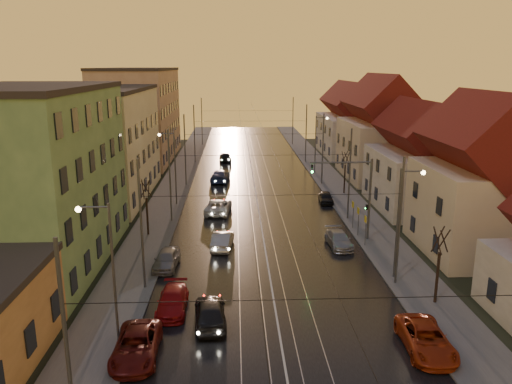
{
  "coord_description": "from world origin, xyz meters",
  "views": [
    {
      "loc": [
        -2.39,
        -22.46,
        14.72
      ],
      "look_at": [
        -0.49,
        22.49,
        3.3
      ],
      "focal_mm": 35.0,
      "sensor_mm": 36.0,
      "label": 1
    }
  ],
  "objects": [
    {
      "name": "sidewalk_right",
      "position": [
        10.0,
        40.0,
        0.07
      ],
      "size": [
        4.0,
        120.0,
        0.15
      ],
      "primitive_type": "cube",
      "color": "#4C4C4C",
      "rests_on": "ground"
    },
    {
      "name": "house_right_1",
      "position": [
        17.0,
        15.0,
        5.45
      ],
      "size": [
        8.67,
        10.2,
        10.8
      ],
      "color": "beige",
      "rests_on": "ground"
    },
    {
      "name": "catenary_pole_l_2",
      "position": [
        -8.6,
        24.0,
        4.5
      ],
      "size": [
        0.16,
        0.16,
        9.0
      ],
      "primitive_type": "cylinder",
      "color": "#595B60",
      "rests_on": "ground"
    },
    {
      "name": "house_right_4",
      "position": [
        17.0,
        61.0,
        5.05
      ],
      "size": [
        9.18,
        16.32,
        10.0
      ],
      "color": "#B8B4AA",
      "rests_on": "ground"
    },
    {
      "name": "catenary_pole_l_4",
      "position": [
        -8.6,
        54.0,
        4.5
      ],
      "size": [
        0.16,
        0.16,
        9.0
      ],
      "primitive_type": "cylinder",
      "color": "#595B60",
      "rests_on": "ground"
    },
    {
      "name": "parked_right_2",
      "position": [
        7.56,
        30.25,
        0.62
      ],
      "size": [
        1.7,
        3.7,
        1.23
      ],
      "primitive_type": "imported",
      "rotation": [
        0.0,
        0.0,
        -0.07
      ],
      "color": "black",
      "rests_on": "ground"
    },
    {
      "name": "catenary_pole_l_0",
      "position": [
        -8.6,
        -6.0,
        4.5
      ],
      "size": [
        0.16,
        0.16,
        9.0
      ],
      "primitive_type": "cylinder",
      "color": "#595B60",
      "rests_on": "ground"
    },
    {
      "name": "driving_car_3",
      "position": [
        -4.36,
        41.14,
        0.78
      ],
      "size": [
        2.72,
        5.56,
        1.56
      ],
      "primitive_type": "imported",
      "rotation": [
        0.0,
        0.0,
        3.04
      ],
      "color": "#172046",
      "rests_on": "ground"
    },
    {
      "name": "apartment_left_1",
      "position": [
        -17.5,
        14.0,
        6.5
      ],
      "size": [
        10.0,
        18.0,
        13.0
      ],
      "primitive_type": "cube",
      "color": "#598252",
      "rests_on": "ground"
    },
    {
      "name": "driving_car_2",
      "position": [
        -4.17,
        26.81,
        0.72
      ],
      "size": [
        2.9,
        5.38,
        1.43
      ],
      "primitive_type": "imported",
      "rotation": [
        0.0,
        0.0,
        3.04
      ],
      "color": "#B4B4B4",
      "rests_on": "ground"
    },
    {
      "name": "street_lamp_1",
      "position": [
        9.1,
        10.0,
        4.89
      ],
      "size": [
        1.75,
        0.32,
        8.0
      ],
      "color": "#595B60",
      "rests_on": "ground"
    },
    {
      "name": "bare_tree_1",
      "position": [
        10.2,
        6.0,
        2.49
      ],
      "size": [
        1.09,
        1.09,
        5.11
      ],
      "color": "black",
      "rests_on": "ground"
    },
    {
      "name": "tram_rail_0",
      "position": [
        -2.2,
        40.0,
        0.06
      ],
      "size": [
        0.06,
        120.0,
        0.03
      ],
      "primitive_type": "cube",
      "color": "gray",
      "rests_on": "road"
    },
    {
      "name": "catenary_pole_r_2",
      "position": [
        8.6,
        24.0,
        4.5
      ],
      "size": [
        0.16,
        0.16,
        9.0
      ],
      "primitive_type": "cylinder",
      "color": "#595B60",
      "rests_on": "ground"
    },
    {
      "name": "tram_rail_3",
      "position": [
        2.2,
        40.0,
        0.06
      ],
      "size": [
        0.06,
        120.0,
        0.03
      ],
      "primitive_type": "cube",
      "color": "gray",
      "rests_on": "road"
    },
    {
      "name": "parked_left_2",
      "position": [
        -6.35,
        5.83,
        0.63
      ],
      "size": [
        1.8,
        4.37,
        1.27
      ],
      "primitive_type": "imported",
      "rotation": [
        0.0,
        0.0,
        0.0
      ],
      "color": "maroon",
      "rests_on": "ground"
    },
    {
      "name": "catenary_pole_l_5",
      "position": [
        -8.6,
        72.0,
        4.5
      ],
      "size": [
        0.16,
        0.16,
        9.0
      ],
      "primitive_type": "cylinder",
      "color": "#595B60",
      "rests_on": "ground"
    },
    {
      "name": "street_lamp_3",
      "position": [
        9.1,
        46.0,
        4.89
      ],
      "size": [
        1.75,
        0.32,
        8.0
      ],
      "color": "#595B60",
      "rests_on": "ground"
    },
    {
      "name": "catenary_pole_l_3",
      "position": [
        -8.6,
        39.0,
        4.5
      ],
      "size": [
        0.16,
        0.16,
        9.0
      ],
      "primitive_type": "cylinder",
      "color": "#595B60",
      "rests_on": "ground"
    },
    {
      "name": "parked_left_1",
      "position": [
        -7.6,
        0.79,
        0.68
      ],
      "size": [
        2.36,
        4.92,
        1.35
      ],
      "primitive_type": "imported",
      "rotation": [
        0.0,
        0.0,
        0.03
      ],
      "color": "#59130F",
      "rests_on": "ground"
    },
    {
      "name": "bare_tree_2",
      "position": [
        10.4,
        34.0,
        2.49
      ],
      "size": [
        1.09,
        1.09,
        5.11
      ],
      "color": "black",
      "rests_on": "ground"
    },
    {
      "name": "catenary_pole_r_1",
      "position": [
        8.6,
        9.0,
        4.5
      ],
      "size": [
        0.16,
        0.16,
        9.0
      ],
      "primitive_type": "cylinder",
      "color": "#595B60",
      "rests_on": "ground"
    },
    {
      "name": "street_lamp_2",
      "position": [
        -9.1,
        30.0,
        4.89
      ],
      "size": [
        1.75,
        0.32,
        8.0
      ],
      "color": "#595B60",
      "rests_on": "ground"
    },
    {
      "name": "house_right_2",
      "position": [
        17.0,
        28.0,
        4.64
      ],
      "size": [
        9.18,
        12.24,
        9.2
      ],
      "color": "#B8B4AA",
      "rests_on": "ground"
    },
    {
      "name": "catenary_pole_r_5",
      "position": [
        8.6,
        72.0,
        4.5
      ],
      "size": [
        0.16,
        0.16,
        9.0
      ],
      "primitive_type": "cylinder",
      "color": "#595B60",
      "rests_on": "ground"
    },
    {
      "name": "parked_right_1",
      "position": [
        6.2,
        16.59,
        0.62
      ],
      "size": [
        1.97,
        4.38,
        1.24
      ],
      "primitive_type": "imported",
      "rotation": [
        0.0,
        0.0,
        0.05
      ],
      "color": "#9E9EA4",
      "rests_on": "ground"
    },
    {
      "name": "parked_left_3",
      "position": [
        -7.6,
        12.66,
        0.69
      ],
      "size": [
        1.94,
        4.17,
        1.38
      ],
      "primitive_type": "imported",
      "rotation": [
        0.0,
        0.0,
        -0.08
      ],
      "color": "gray",
      "rests_on": "ground"
    },
    {
      "name": "apartment_left_2",
      "position": [
        -17.5,
        34.0,
        6.0
      ],
      "size": [
        10.0,
        20.0,
        12.0
      ],
      "primitive_type": "cube",
      "color": "beige",
      "rests_on": "ground"
    },
    {
      "name": "catenary_pole_r_4",
      "position": [
        8.6,
        54.0,
        4.5
      ],
      "size": [
        0.16,
        0.16,
        9.0
      ],
      "primitive_type": "cylinder",
      "color": "#595B60",
      "rests_on": "ground"
    },
    {
      "name": "catenary_pole_r_3",
      "position": [
        8.6,
        39.0,
        4.5
      ],
      "size": [
        0.16,
        0.16,
        9.0
      ],
      "primitive_type": "cylinder",
      "color": "#595B60",
      "rests_on": "ground"
    },
    {
      "name": "tram_rail_2",
      "position": [
        0.77,
        40.0,
        0.06
      ],
      "size": [
        0.06,
        120.0,
        0.03
      ],
      "primitive_type": "cube",
      "color": "gray",
      "rests_on": "road"
    },
    {
      "name": "street_lamp_0",
      "position": [
        -9.1,
        2.0,
        4.89
      ],
      "size": [
        1.75,
        0.32,
        8.0
      ],
      "color": "#595B60",
      "rests_on": "ground"
    },
    {
      "name": "road",
      "position": [
        0.0,
        40.0,
        0.02
      ],
      "size": [
        16.0,
        120.0,
        0.04
      ],
      "primitive_type": "cube",
      "color": "black",
      "rests_on": "ground"
    },
    {
      "name": "tram_rail_1",
      "position": [
        -0.77,
        40.0,
        0.06
      ],
      "size": [
        0.06,
        120.0,
        0.03
      ],
      "primitive_type": "cube",
      "color": "gray",
      "rests_on": "road"
    },
    {
      "name": "sidewalk_left",
      "position": [
        -10.0,
        40.0,
        0.07
      ],
      "size": [
        4.0,
        120.0,
        0.15
      ],
      "primitive_type": "cube",
      "color": "#4C4C4C",
      "rests_on": "ground"
    },
    {
      "name": "bare_tree_0",
      "position": [
        -10.2,
        20.0,
        2.49
      ],
      "size": [
        1.09,
        1.09,
        5.11
      ],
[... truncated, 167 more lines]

